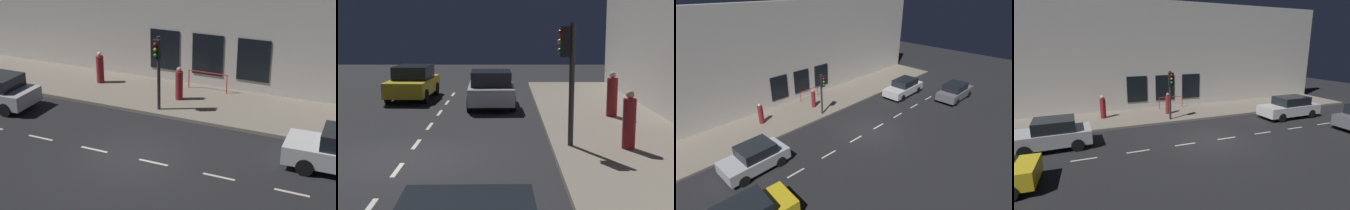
{
  "view_description": "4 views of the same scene",
  "coord_description": "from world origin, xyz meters",
  "views": [
    {
      "loc": [
        -15.32,
        -8.52,
        9.22
      ],
      "look_at": [
        1.58,
        -0.89,
        1.73
      ],
      "focal_mm": 54.77,
      "sensor_mm": 36.0,
      "label": 1
    },
    {
      "loc": [
        2.69,
        -12.66,
        3.59
      ],
      "look_at": [
        2.71,
        0.74,
        1.34
      ],
      "focal_mm": 52.28,
      "sensor_mm": 36.0,
      "label": 2
    },
    {
      "loc": [
        -10.5,
        13.23,
        10.09
      ],
      "look_at": [
        2.22,
        0.6,
        1.62
      ],
      "focal_mm": 27.54,
      "sensor_mm": 36.0,
      "label": 3
    },
    {
      "loc": [
        -12.13,
        6.61,
        5.2
      ],
      "look_at": [
        2.18,
        0.93,
        1.69
      ],
      "focal_mm": 27.29,
      "sensor_mm": 36.0,
      "label": 4
    }
  ],
  "objects": [
    {
      "name": "ground_plane",
      "position": [
        0.0,
        0.0,
        0.0
      ],
      "size": [
        60.0,
        60.0,
        0.0
      ],
      "primitive_type": "plane",
      "color": "#232326"
    },
    {
      "name": "sidewalk",
      "position": [
        6.25,
        0.0,
        0.07
      ],
      "size": [
        4.5,
        32.0,
        0.15
      ],
      "color": "gray",
      "rests_on": "ground"
    },
    {
      "name": "lane_centre_line",
      "position": [
        0.0,
        -1.0,
        0.0
      ],
      "size": [
        0.12,
        27.2,
        0.01
      ],
      "color": "beige",
      "rests_on": "ground"
    },
    {
      "name": "traffic_light",
      "position": [
        4.42,
        0.9,
        2.48
      ],
      "size": [
        0.5,
        0.32,
        3.46
      ],
      "color": "#2D2D30",
      "rests_on": "sidewalk"
    },
    {
      "name": "parked_car_2",
      "position": [
        2.05,
        8.21,
        0.79
      ],
      "size": [
        2.1,
        3.88,
        1.58
      ],
      "rotation": [
        0.0,
        0.0,
        0.04
      ],
      "color": "#B7B7BC",
      "rests_on": "ground"
    },
    {
      "name": "parked_car_3",
      "position": [
        -1.76,
        10.57,
        0.79
      ],
      "size": [
        2.07,
        4.31,
        1.58
      ],
      "rotation": [
        0.0,
        0.0,
        3.1
      ],
      "color": "gold",
      "rests_on": "ground"
    },
    {
      "name": "pedestrian_0",
      "position": [
        6.09,
        0.55,
        0.9
      ],
      "size": [
        0.51,
        0.51,
        1.63
      ],
      "rotation": [
        0.0,
        0.0,
        0.79
      ],
      "color": "maroon",
      "rests_on": "sidewalk"
    },
    {
      "name": "pedestrian_1",
      "position": [
        6.64,
        5.32,
        0.92
      ],
      "size": [
        0.54,
        0.54,
        1.67
      ],
      "rotation": [
        0.0,
        0.0,
        2.63
      ],
      "color": "maroon",
      "rests_on": "sidewalk"
    }
  ]
}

